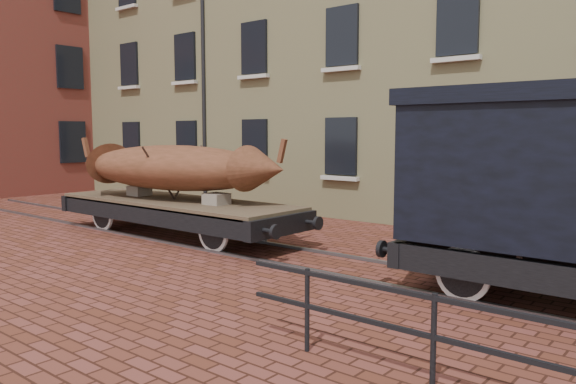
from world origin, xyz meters
The scene contains 4 objects.
ground centered at (0.00, 0.00, 0.00)m, with size 90.00×90.00×0.00m, color #502418.
rail_track centered at (0.00, 0.00, 0.03)m, with size 30.00×1.52×0.06m.
flatcar_wagon centered at (-4.10, 0.00, 0.74)m, with size 7.90×2.14×1.19m.
iron_boat centered at (-4.13, 0.00, 1.74)m, with size 6.41×2.73×1.55m.
Camera 1 is at (6.94, -8.91, 2.58)m, focal length 35.00 mm.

